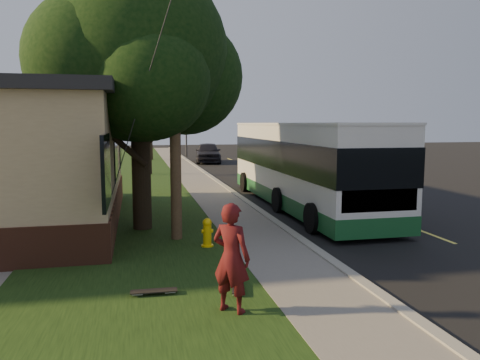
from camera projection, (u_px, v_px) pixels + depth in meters
name	position (u px, v px, depth m)	size (l,w,h in m)	color
ground	(302.00, 243.00, 12.67)	(120.00, 120.00, 0.00)	black
road	(309.00, 189.00, 23.23)	(8.00, 80.00, 0.01)	black
curb	(230.00, 190.00, 22.35)	(0.25, 80.00, 0.12)	gray
sidewalk	(209.00, 191.00, 22.14)	(2.00, 80.00, 0.08)	slate
grass_verge	(133.00, 194.00, 21.38)	(5.00, 80.00, 0.07)	black
fire_hydrant	(207.00, 232.00, 12.06)	(0.32, 0.32, 0.74)	yellow
utility_pole	(174.00, 70.00, 12.36)	(2.86, 3.21, 9.07)	#473321
leafy_tree	(139.00, 57.00, 13.72)	(6.30, 6.00, 7.80)	black
bare_tree_near	(149.00, 141.00, 29.10)	(1.38, 1.21, 4.31)	black
bare_tree_far	(151.00, 138.00, 40.85)	(1.38, 1.21, 4.03)	black
traffic_signal	(186.00, 124.00, 45.34)	(0.18, 0.22, 5.50)	#2D2D30
transit_bus	(302.00, 162.00, 18.10)	(2.78, 12.03, 3.25)	silver
skateboarder	(231.00, 258.00, 7.80)	(0.68, 0.45, 1.86)	#4D0F12
skateboard_main	(238.00, 286.00, 8.95)	(0.40, 0.88, 0.08)	black
skateboard_spare	(154.00, 291.00, 8.68)	(0.87, 0.24, 0.08)	black
dumpster	(44.00, 181.00, 20.41)	(1.76, 1.47, 1.42)	black
distant_car	(208.00, 152.00, 38.71)	(2.00, 4.96, 1.69)	black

